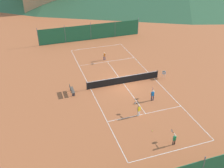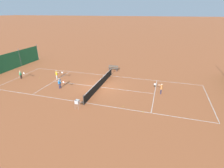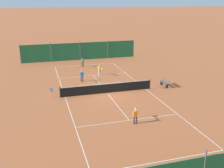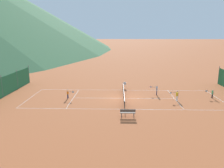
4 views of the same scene
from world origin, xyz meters
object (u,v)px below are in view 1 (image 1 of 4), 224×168
at_px(tennis_ball_by_net_right, 137,59).
at_px(player_near_baseline, 174,138).
at_px(tennis_ball_alley_right, 139,66).
at_px(player_near_service, 153,94).
at_px(courtside_bench, 72,90).
at_px(tennis_ball_near_corner, 153,131).
at_px(player_far_service, 139,109).
at_px(tennis_net, 123,80).
at_px(player_far_baseline, 104,56).
at_px(ball_hopper, 164,73).

bearing_deg(tennis_ball_by_net_right, player_near_baseline, -102.58).
bearing_deg(tennis_ball_alley_right, player_near_baseline, -102.52).
bearing_deg(player_near_baseline, player_near_service, 79.28).
xyz_separation_m(player_near_baseline, courtside_bench, (-6.78, 10.91, -0.21)).
relative_size(player_near_service, tennis_ball_near_corner, 19.41).
xyz_separation_m(player_near_baseline, player_far_service, (-1.25, 4.75, 0.07)).
bearing_deg(player_far_service, tennis_ball_by_net_right, 67.50).
xyz_separation_m(tennis_ball_near_corner, tennis_ball_alley_right, (4.26, 12.74, 0.00)).
relative_size(tennis_net, player_near_baseline, 8.20).
distance_m(player_far_baseline, ball_hopper, 9.16).
height_order(player_far_baseline, player_near_service, player_near_service).
bearing_deg(tennis_ball_by_net_right, tennis_net, -126.44).
bearing_deg(player_near_baseline, player_far_service, 104.72).
relative_size(tennis_net, tennis_ball_near_corner, 139.09).
distance_m(player_near_baseline, tennis_ball_alley_right, 15.23).
bearing_deg(tennis_ball_near_corner, tennis_ball_by_net_right, 72.22).
bearing_deg(tennis_ball_by_net_right, ball_hopper, -79.34).
height_order(player_near_baseline, player_far_baseline, player_far_baseline).
height_order(player_near_service, tennis_ball_by_net_right, player_near_service).
height_order(player_far_service, tennis_ball_near_corner, player_far_service).
distance_m(player_far_baseline, tennis_ball_near_corner, 16.06).
xyz_separation_m(tennis_ball_by_net_right, ball_hopper, (1.12, -5.95, 0.63)).
relative_size(player_near_service, tennis_ball_by_net_right, 19.41).
bearing_deg(tennis_ball_by_net_right, player_far_service, -112.50).
distance_m(player_near_service, tennis_ball_alley_right, 8.36).
relative_size(player_far_service, player_near_service, 0.98).
bearing_deg(player_far_baseline, player_near_baseline, -87.85).
bearing_deg(player_far_service, player_near_service, 38.75).
distance_m(player_near_service, tennis_ball_near_corner, 5.23).
distance_m(player_far_baseline, courtside_bench, 9.47).
bearing_deg(player_near_service, tennis_ball_by_net_right, 76.18).
xyz_separation_m(player_near_baseline, tennis_ball_by_net_right, (3.75, 16.82, -0.62)).
height_order(tennis_net, player_near_baseline, player_near_baseline).
bearing_deg(tennis_ball_by_net_right, tennis_ball_near_corner, -107.78).
relative_size(player_far_baseline, player_far_service, 0.94).
height_order(player_near_baseline, tennis_ball_near_corner, player_near_baseline).
xyz_separation_m(tennis_net, tennis_ball_alley_right, (3.73, 3.70, -0.47)).
height_order(tennis_ball_by_net_right, ball_hopper, ball_hopper).
relative_size(tennis_net, tennis_ball_by_net_right, 139.09).
bearing_deg(player_far_baseline, tennis_ball_by_net_right, -16.72).
bearing_deg(tennis_ball_near_corner, tennis_net, 86.63).
bearing_deg(player_near_baseline, tennis_ball_by_net_right, 77.42).
height_order(player_far_service, tennis_ball_alley_right, player_far_service).
bearing_deg(tennis_ball_near_corner, player_near_baseline, -65.49).
relative_size(tennis_ball_alley_right, ball_hopper, 0.07).
distance_m(player_near_service, courtside_bench, 9.06).
bearing_deg(player_far_service, courtside_bench, 131.88).
xyz_separation_m(ball_hopper, courtside_bench, (-11.65, 0.04, -0.21)).
bearing_deg(player_near_baseline, tennis_ball_alley_right, 77.48).
bearing_deg(player_near_service, courtside_bench, 152.84).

